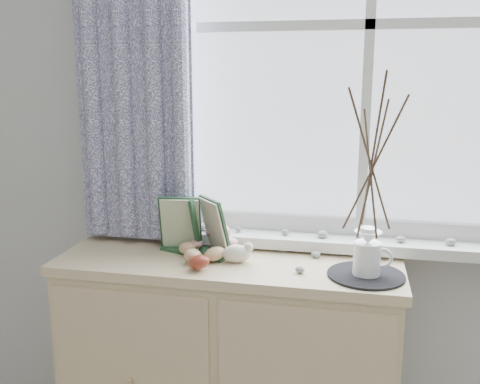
{
  "coord_description": "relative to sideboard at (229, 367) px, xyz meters",
  "views": [
    {
      "loc": [
        0.26,
        0.01,
        1.48
      ],
      "look_at": [
        -0.1,
        1.7,
        1.1
      ],
      "focal_mm": 40.0,
      "sensor_mm": 36.0,
      "label": 1
    }
  ],
  "objects": [
    {
      "name": "sideboard_pebbles",
      "position": [
        0.3,
        0.0,
        0.44
      ],
      "size": [
        0.33,
        0.23,
        0.02
      ],
      "color": "gray",
      "rests_on": "sideboard"
    },
    {
      "name": "crocheted_doily",
      "position": [
        0.47,
        -0.08,
        0.43
      ],
      "size": [
        0.25,
        0.25,
        0.01
      ],
      "primitive_type": "cylinder",
      "color": "black",
      "rests_on": "sideboard"
    },
    {
      "name": "songbird_figurine",
      "position": [
        0.04,
        -0.04,
        0.46
      ],
      "size": [
        0.15,
        0.09,
        0.07
      ],
      "primitive_type": null,
      "rotation": [
        0.0,
        0.0,
        0.23
      ],
      "color": "silver",
      "rests_on": "sideboard"
    },
    {
      "name": "sideboard",
      "position": [
        0.0,
        0.0,
        0.0
      ],
      "size": [
        1.2,
        0.45,
        0.85
      ],
      "color": "beige",
      "rests_on": "ground"
    },
    {
      "name": "twig_pitcher",
      "position": [
        0.47,
        -0.08,
        0.8
      ],
      "size": [
        0.23,
        0.23,
        0.65
      ],
      "rotation": [
        0.0,
        0.0,
        -0.02
      ],
      "color": "white",
      "rests_on": "crocheted_doily"
    },
    {
      "name": "wooden_eggs",
      "position": [
        -0.09,
        -0.07,
        0.45
      ],
      "size": [
        0.17,
        0.18,
        0.07
      ],
      "color": "tan",
      "rests_on": "sideboard"
    },
    {
      "name": "botanical_book",
      "position": [
        -0.13,
        0.0,
        0.53
      ],
      "size": [
        0.33,
        0.22,
        0.21
      ],
      "primitive_type": null,
      "rotation": [
        0.0,
        0.0,
        -0.34
      ],
      "color": "#1F4227",
      "rests_on": "sideboard"
    },
    {
      "name": "toadstool_cluster",
      "position": [
        -0.06,
        0.09,
        0.48
      ],
      "size": [
        0.18,
        0.15,
        0.09
      ],
      "color": "silver",
      "rests_on": "sideboard"
    }
  ]
}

